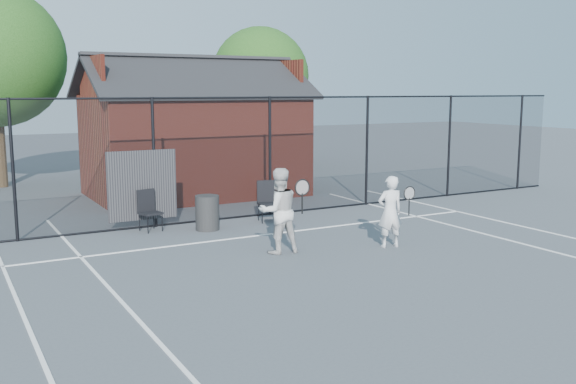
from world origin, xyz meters
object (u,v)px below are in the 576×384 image
chair_left (150,211)px  chair_right (268,202)px  clubhouse (194,142)px  player_back (279,211)px  player_front (390,211)px  waste_bin (207,213)px

chair_left → chair_right: size_ratio=0.95×
clubhouse → player_back: size_ratio=3.89×
clubhouse → player_front: clubhouse is taller
player_front → player_back: (-2.19, 0.68, 0.11)m
clubhouse → waste_bin: bearing=-107.8°
player_front → waste_bin: bearing=128.5°
chair_left → player_back: bearing=-76.2°
waste_bin → clubhouse: bearing=72.2°
chair_right → waste_bin: 1.65m
chair_right → player_back: bearing=-100.3°
chair_right → waste_bin: chair_right is taller
chair_right → waste_bin: bearing=-161.5°
player_front → chair_right: player_front is taller
player_back → clubhouse: bearing=81.4°
player_front → waste_bin: player_front is taller
player_front → chair_right: 3.60m
player_back → chair_left: player_back is taller
clubhouse → waste_bin: (-1.58, -4.90, -1.21)m
player_front → player_back: 2.29m
player_front → chair_right: (-0.99, 3.45, -0.25)m
chair_left → chair_right: 2.83m
player_back → chair_right: 3.05m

